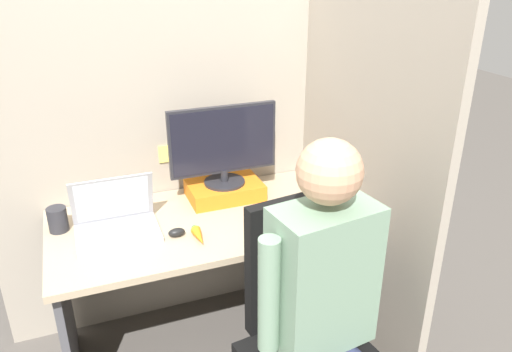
% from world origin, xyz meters
% --- Properties ---
extents(cubicle_panel_back, '(1.81, 0.05, 1.69)m').
position_xyz_m(cubicle_panel_back, '(-0.00, 0.70, 0.84)').
color(cubicle_panel_back, gray).
rests_on(cubicle_panel_back, ground).
extents(cubicle_panel_right, '(0.04, 1.31, 1.69)m').
position_xyz_m(cubicle_panel_right, '(0.68, 0.27, 0.84)').
color(cubicle_panel_right, gray).
rests_on(cubicle_panel_right, ground).
extents(desk, '(1.31, 0.68, 0.71)m').
position_xyz_m(desk, '(0.00, 0.34, 0.53)').
color(desk, tan).
rests_on(desk, ground).
extents(paper_box, '(0.35, 0.23, 0.07)m').
position_xyz_m(paper_box, '(0.16, 0.51, 0.74)').
color(paper_box, orange).
rests_on(paper_box, desk).
extents(monitor, '(0.51, 0.19, 0.38)m').
position_xyz_m(monitor, '(0.16, 0.51, 0.98)').
color(monitor, '#232328').
rests_on(monitor, paper_box).
extents(laptop, '(0.34, 0.24, 0.25)m').
position_xyz_m(laptop, '(-0.36, 0.35, 0.76)').
color(laptop, '#99999E').
rests_on(laptop, desk).
extents(mouse, '(0.07, 0.04, 0.04)m').
position_xyz_m(mouse, '(-0.13, 0.24, 0.72)').
color(mouse, black).
rests_on(mouse, desk).
extents(stapler, '(0.04, 0.13, 0.05)m').
position_xyz_m(stapler, '(0.60, 0.47, 0.73)').
color(stapler, '#2D2D33').
rests_on(stapler, desk).
extents(carrot_toy, '(0.04, 0.14, 0.04)m').
position_xyz_m(carrot_toy, '(-0.06, 0.17, 0.73)').
color(carrot_toy, orange).
rests_on(carrot_toy, desk).
extents(office_chair, '(0.54, 0.57, 0.98)m').
position_xyz_m(office_chair, '(0.24, -0.26, 0.50)').
color(office_chair, black).
rests_on(office_chair, ground).
extents(person, '(0.48, 0.44, 1.29)m').
position_xyz_m(person, '(0.22, -0.41, 0.75)').
color(person, '#282D4C').
rests_on(person, ground).
extents(pen_cup, '(0.08, 0.08, 0.11)m').
position_xyz_m(pen_cup, '(-0.59, 0.46, 0.76)').
color(pen_cup, '#28282D').
rests_on(pen_cup, desk).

